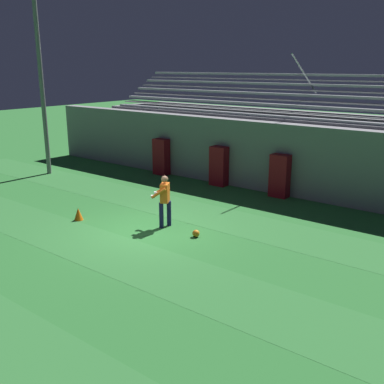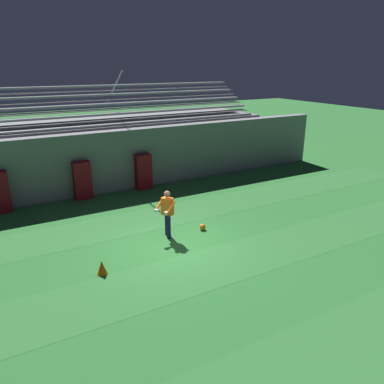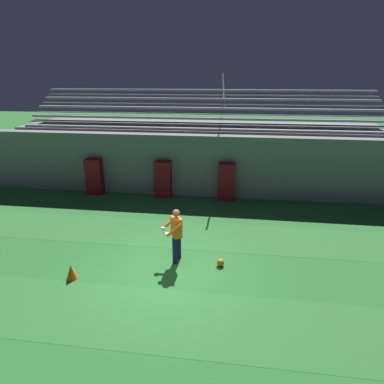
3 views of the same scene
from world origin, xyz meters
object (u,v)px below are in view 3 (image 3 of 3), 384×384
(padding_pillar_gate_right, at_px, (226,182))
(goalkeeper, at_px, (176,232))
(soccer_ball, at_px, (220,262))
(padding_pillar_gate_left, at_px, (163,179))
(traffic_cone, at_px, (71,272))
(padding_pillar_far_left, at_px, (95,177))

(padding_pillar_gate_right, relative_size, goalkeeper, 1.00)
(padding_pillar_gate_right, xyz_separation_m, soccer_ball, (0.04, -5.40, -0.73))
(goalkeeper, bearing_deg, padding_pillar_gate_left, 106.46)
(goalkeeper, relative_size, traffic_cone, 3.98)
(padding_pillar_gate_right, bearing_deg, soccer_ball, -89.59)
(padding_pillar_gate_left, distance_m, padding_pillar_gate_right, 2.86)
(padding_pillar_far_left, distance_m, traffic_cone, 6.95)
(padding_pillar_far_left, height_order, traffic_cone, padding_pillar_far_left)
(padding_pillar_far_left, xyz_separation_m, traffic_cone, (2.15, -6.58, -0.63))
(padding_pillar_gate_left, xyz_separation_m, traffic_cone, (-1.12, -6.58, -0.63))
(traffic_cone, bearing_deg, padding_pillar_gate_left, 80.32)
(padding_pillar_gate_left, distance_m, traffic_cone, 6.70)
(padding_pillar_gate_right, bearing_deg, goalkeeper, -103.76)
(padding_pillar_gate_right, bearing_deg, traffic_cone, -121.18)
(padding_pillar_gate_left, relative_size, padding_pillar_gate_right, 1.00)
(padding_pillar_far_left, height_order, soccer_ball, padding_pillar_far_left)
(goalkeeper, distance_m, soccer_ball, 1.58)
(padding_pillar_far_left, bearing_deg, padding_pillar_gate_right, 0.00)
(soccer_ball, bearing_deg, padding_pillar_gate_right, 90.41)
(goalkeeper, bearing_deg, padding_pillar_far_left, 132.39)
(padding_pillar_far_left, distance_m, soccer_ball, 8.23)
(padding_pillar_gate_left, relative_size, soccer_ball, 7.61)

